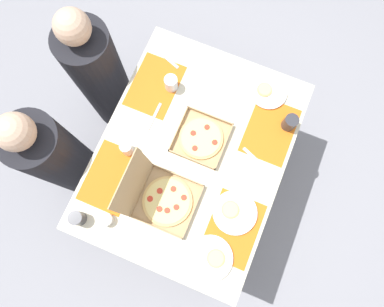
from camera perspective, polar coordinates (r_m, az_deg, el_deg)
name	(u,v)px	position (r m, az deg, el deg)	size (l,w,h in m)	color
ground_plane	(192,176)	(2.67, 0.00, -3.79)	(6.00, 6.00, 0.00)	gray
dining_table	(192,158)	(2.03, 0.00, -0.76)	(1.30, 1.01, 0.77)	#3F3328
placemat_near_left	(233,228)	(1.88, 6.79, -12.18)	(0.36, 0.26, 0.00)	orange
placemat_near_right	(270,130)	(2.00, 12.78, 3.74)	(0.36, 0.26, 0.00)	orange
placemat_far_left	(111,177)	(1.94, -13.18, -3.84)	(0.36, 0.26, 0.00)	orange
placemat_far_right	(155,86)	(2.06, -6.16, 11.10)	(0.36, 0.26, 0.00)	orange
pizza_box_corner_right	(160,198)	(1.83, -5.30, -7.25)	(0.31, 0.35, 0.34)	tan
pizza_box_center	(201,138)	(1.93, 1.51, 2.57)	(0.28, 0.28, 0.04)	tan
plate_middle	(268,92)	(2.07, 12.44, 9.94)	(0.22, 0.22, 0.03)	white
plate_far_right	(234,212)	(1.87, 7.01, -9.60)	(0.24, 0.24, 0.03)	white
plate_near_left	(211,258)	(1.86, 3.13, -16.85)	(0.24, 0.24, 0.03)	white
cup_dark	(290,123)	(1.99, 15.85, 4.93)	(0.08, 0.08, 0.10)	#333338
cup_spare	(77,218)	(1.92, -18.38, -10.11)	(0.07, 0.07, 0.09)	#333338
cup_clear_left	(127,148)	(1.91, -10.71, 0.84)	(0.06, 0.06, 0.10)	silver
cup_clear_right	(171,83)	(2.01, -3.47, 11.52)	(0.08, 0.08, 0.09)	silver
condiment_bowl	(106,219)	(1.90, -13.99, -10.51)	(0.07, 0.07, 0.05)	white
fork_by_near_left	(154,118)	(1.99, -6.35, 5.91)	(0.19, 0.02, 0.01)	#B7B7BC
knife_by_near_right	(257,161)	(1.94, 10.73, -1.22)	(0.21, 0.02, 0.01)	#B7B7BC
knife_by_far_left	(165,57)	(2.14, -4.43, 15.59)	(0.21, 0.02, 0.01)	#B7B7BC
knife_by_far_right	(217,76)	(2.08, 4.20, 12.62)	(0.21, 0.02, 0.01)	#B7B7BC
diner_left_seat	(60,158)	(2.30, -20.93, -0.74)	(0.32, 0.32, 1.20)	black
diner_right_seat	(101,78)	(2.40, -14.73, 12.01)	(0.32, 0.32, 1.21)	black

